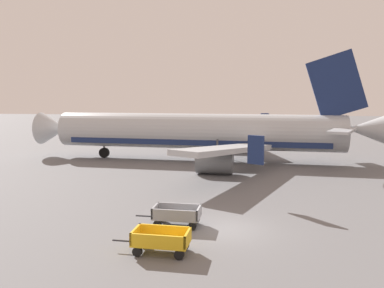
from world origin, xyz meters
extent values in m
plane|color=slate|center=(0.00, 0.00, 0.00)|extent=(220.00, 220.00, 0.00)
cylinder|color=#B2B7BC|center=(-3.66, 21.15, 3.15)|extent=(30.21, 6.35, 3.70)
cube|color=navy|center=(-3.66, 21.15, 2.13)|extent=(27.21, 5.90, 0.56)
cone|color=#B2B7BC|center=(-20.09, 22.62, 3.15)|extent=(3.51, 3.90, 3.63)
cone|color=#B2B7BC|center=(13.42, 19.63, 3.65)|extent=(4.79, 3.90, 3.52)
cube|color=#B2B7BC|center=(-0.29, 12.47, 2.48)|extent=(8.24, 12.76, 1.35)
cube|color=navy|center=(1.75, 5.76, 3.43)|extent=(1.07, 0.68, 1.90)
cylinder|color=slate|center=(-1.38, 14.13, 1.13)|extent=(3.37, 2.38, 2.10)
cube|color=#B2B7BC|center=(1.19, 29.10, 2.48)|extent=(6.27, 13.19, 1.35)
cube|color=navy|center=(4.39, 35.35, 3.43)|extent=(1.11, 0.51, 1.90)
cylinder|color=slate|center=(-0.17, 27.66, 1.13)|extent=(3.37, 2.38, 2.10)
cube|color=navy|center=(10.09, 19.93, 7.90)|extent=(5.99, 0.89, 6.88)
cube|color=#B2B7BC|center=(10.00, 16.72, 3.75)|extent=(3.70, 5.49, 0.24)
cube|color=#B2B7BC|center=(10.57, 23.10, 3.75)|extent=(2.92, 5.47, 0.24)
cylinder|color=#4C4C51|center=(-14.12, 22.09, 1.57)|extent=(0.20, 0.20, 2.04)
cylinder|color=black|center=(-14.12, 22.09, 0.55)|extent=(1.14, 0.55, 1.10)
cylinder|color=#4C4C51|center=(-1.36, 18.74, 1.57)|extent=(0.20, 0.20, 2.04)
cylinder|color=black|center=(-1.36, 18.74, 0.55)|extent=(1.14, 0.55, 1.10)
cylinder|color=#4C4C51|center=(-0.97, 23.12, 1.57)|extent=(0.20, 0.20, 2.04)
cylinder|color=black|center=(-0.97, 23.12, 0.55)|extent=(1.14, 0.55, 1.10)
cube|color=gold|center=(-2.82, -3.47, 0.48)|extent=(2.59, 1.58, 0.08)
cube|color=gold|center=(-2.87, -4.12, 0.80)|extent=(2.50, 0.28, 0.55)
cube|color=gold|center=(-2.77, -2.83, 0.80)|extent=(2.50, 0.28, 0.55)
cube|color=gold|center=(-4.02, -3.39, 0.80)|extent=(0.20, 1.40, 0.55)
cube|color=gold|center=(-1.62, -3.56, 0.80)|extent=(0.20, 1.40, 0.55)
cylinder|color=#2D2D33|center=(-4.61, -3.34, 0.44)|extent=(1.00, 0.15, 0.08)
cylinder|color=black|center=(-3.79, -3.96, 0.22)|extent=(0.45, 0.19, 0.44)
cylinder|color=black|center=(-3.71, -2.85, 0.22)|extent=(0.45, 0.19, 0.44)
cylinder|color=black|center=(-1.92, -4.10, 0.22)|extent=(0.45, 0.19, 0.44)
cylinder|color=black|center=(-1.84, -2.98, 0.22)|extent=(0.45, 0.19, 0.44)
cube|color=gray|center=(-2.67, 0.25, 0.48)|extent=(2.58, 1.55, 0.08)
cube|color=gray|center=(-2.72, -0.39, 0.80)|extent=(2.50, 0.25, 0.55)
cube|color=gray|center=(-2.63, 0.90, 0.80)|extent=(2.50, 0.25, 0.55)
cube|color=gray|center=(-3.87, 0.33, 0.80)|extent=(0.19, 1.40, 0.55)
cube|color=gray|center=(-1.48, 0.18, 0.80)|extent=(0.19, 1.40, 0.55)
cylinder|color=#2D2D33|center=(-4.47, 0.37, 0.44)|extent=(1.00, 0.14, 0.08)
cylinder|color=black|center=(-3.65, -0.25, 0.22)|extent=(0.45, 0.19, 0.44)
cylinder|color=black|center=(-3.58, 0.87, 0.22)|extent=(0.45, 0.19, 0.44)
cylinder|color=black|center=(-1.77, -0.36, 0.22)|extent=(0.45, 0.19, 0.44)
cylinder|color=black|center=(-1.70, 0.76, 0.22)|extent=(0.45, 0.19, 0.44)
camera|label=1|loc=(0.42, -20.22, 7.11)|focal=37.09mm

